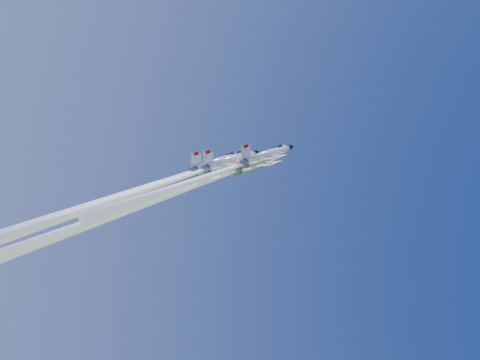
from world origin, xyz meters
TOP-DOWN VIEW (x-y plane):
  - jet_lead at (-12.60, -0.54)m, footprint 47.32×15.16m
  - jet_left at (-19.27, 2.04)m, footprint 44.47×14.29m
  - jet_right at (-10.86, -8.13)m, footprint 34.21×11.43m
  - jet_slot at (-21.99, -6.22)m, footprint 41.89×13.36m

SIDE VIEW (x-z plane):
  - jet_slot at x=-21.99m, z-range 62.04..101.87m
  - jet_left at x=-19.27m, z-range 63.26..104.69m
  - jet_lead at x=-12.60m, z-range 62.10..106.57m
  - jet_right at x=-10.86m, z-range 71.38..100.29m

